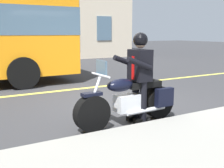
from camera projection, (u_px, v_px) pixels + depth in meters
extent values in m
plane|color=#333335|center=(111.00, 103.00, 6.94)|extent=(80.00, 80.00, 0.00)
cube|color=#E5DB4C|center=(79.00, 89.00, 8.65)|extent=(60.00, 0.16, 0.01)
cylinder|color=black|center=(92.00, 114.00, 4.89)|extent=(0.67, 0.23, 0.66)
cylinder|color=black|center=(158.00, 102.00, 5.70)|extent=(0.67, 0.23, 0.66)
cube|color=silver|center=(129.00, 103.00, 5.29)|extent=(0.57, 0.30, 0.32)
ellipsoid|color=black|center=(120.00, 85.00, 5.12)|extent=(0.57, 0.30, 0.24)
cube|color=black|center=(144.00, 84.00, 5.42)|extent=(0.71, 0.31, 0.12)
cube|color=black|center=(164.00, 97.00, 5.47)|extent=(0.40, 0.14, 0.36)
cube|color=black|center=(150.00, 93.00, 5.83)|extent=(0.40, 0.14, 0.36)
cylinder|color=silver|center=(93.00, 98.00, 4.85)|extent=(0.35, 0.07, 0.76)
cylinder|color=silver|center=(101.00, 75.00, 4.86)|extent=(0.06, 0.60, 0.04)
cube|color=black|center=(92.00, 94.00, 4.82)|extent=(0.37, 0.18, 0.06)
cylinder|color=silver|center=(146.00, 110.00, 5.35)|extent=(0.90, 0.12, 0.08)
cube|color=slate|center=(101.00, 68.00, 4.85)|extent=(0.05, 0.32, 0.28)
cylinder|color=black|center=(143.00, 102.00, 5.32)|extent=(0.14, 0.14, 0.84)
cube|color=black|center=(140.00, 121.00, 5.36)|extent=(0.26, 0.12, 0.10)
cylinder|color=black|center=(136.00, 100.00, 5.52)|extent=(0.14, 0.14, 0.84)
cube|color=black|center=(133.00, 118.00, 5.56)|extent=(0.26, 0.12, 0.10)
cube|color=black|center=(140.00, 65.00, 5.30)|extent=(0.34, 0.41, 0.60)
cube|color=red|center=(133.00, 68.00, 5.22)|extent=(0.03, 0.07, 0.44)
cylinder|color=black|center=(140.00, 64.00, 5.01)|extent=(0.55, 0.12, 0.28)
cylinder|color=black|center=(126.00, 62.00, 5.37)|extent=(0.55, 0.12, 0.28)
sphere|color=tan|center=(140.00, 42.00, 5.22)|extent=(0.22, 0.22, 0.22)
sphere|color=black|center=(140.00, 40.00, 5.21)|extent=(0.28, 0.28, 0.28)
cube|color=slate|center=(66.00, 25.00, 10.25)|extent=(0.06, 2.40, 1.90)
cylinder|color=black|center=(9.00, 65.00, 10.62)|extent=(1.00, 0.30, 1.00)
cylinder|color=black|center=(23.00, 73.00, 8.57)|extent=(1.00, 0.30, 1.00)
cube|color=slate|center=(104.00, 28.00, 18.73)|extent=(1.10, 0.06, 1.60)
cube|color=slate|center=(37.00, 28.00, 16.50)|extent=(1.10, 0.06, 1.60)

